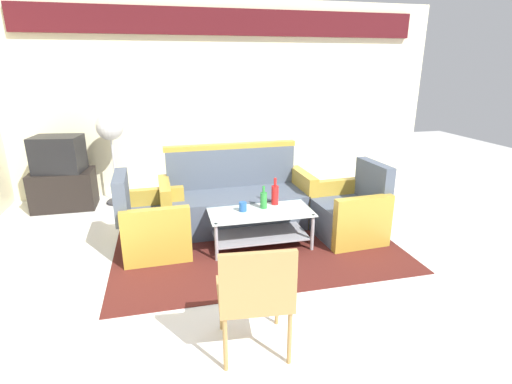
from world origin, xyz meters
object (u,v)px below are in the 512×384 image
at_px(couch, 236,201).
at_px(cup, 243,207).
at_px(bottle_green, 264,200).
at_px(tv_stand, 64,190).
at_px(wicker_chair, 255,291).
at_px(television, 58,154).
at_px(armchair_right, 350,213).
at_px(armchair_left, 152,226).
at_px(coffee_table, 260,222).
at_px(bottle_red, 275,194).
at_px(pedestal_fan, 110,132).

bearing_deg(couch, cup, 84.47).
bearing_deg(bottle_green, tv_stand, 144.30).
bearing_deg(cup, wicker_chair, -98.90).
height_order(couch, television, television).
relative_size(armchair_right, cup, 8.50).
distance_m(armchair_left, coffee_table, 1.14).
xyz_separation_m(armchair_left, bottle_green, (1.18, -0.08, 0.22)).
bearing_deg(armchair_left, cup, 81.35).
xyz_separation_m(bottle_red, television, (-2.54, 1.63, 0.23)).
relative_size(armchair_right, bottle_green, 3.40).
distance_m(couch, coffee_table, 0.63).
bearing_deg(television, bottle_green, 152.65).
xyz_separation_m(coffee_table, television, (-2.33, 1.77, 0.49)).
distance_m(bottle_red, bottle_green, 0.18).
bearing_deg(pedestal_fan, bottle_green, -45.96).
xyz_separation_m(coffee_table, cup, (-0.18, 0.02, 0.19)).
bearing_deg(pedestal_fan, cup, -50.86).
bearing_deg(bottle_green, wicker_chair, -106.36).
xyz_separation_m(bottle_red, bottle_green, (-0.15, -0.09, -0.02)).
height_order(armchair_right, bottle_red, armchair_right).
bearing_deg(cup, bottle_green, 9.30).
bearing_deg(armchair_right, wicker_chair, 133.89).
distance_m(coffee_table, television, 2.96).
height_order(coffee_table, cup, cup).
bearing_deg(couch, wicker_chair, 80.90).
distance_m(tv_stand, television, 0.50).
xyz_separation_m(couch, armchair_left, (-0.99, -0.48, -0.03)).
relative_size(bottle_red, bottle_green, 1.21).
distance_m(cup, wicker_chair, 1.68).
distance_m(armchair_left, bottle_green, 1.21).
bearing_deg(couch, armchair_left, 24.56).
xyz_separation_m(couch, coffee_table, (0.14, -0.62, -0.04)).
bearing_deg(television, cup, 149.12).
height_order(armchair_left, cup, armchair_left).
height_order(bottle_green, television, television).
distance_m(couch, armchair_left, 1.10).
xyz_separation_m(bottle_green, wicker_chair, (-0.50, -1.70, -0.01)).
bearing_deg(pedestal_fan, bottle_red, -42.06).
bearing_deg(wicker_chair, tv_stand, 124.05).
distance_m(couch, pedestal_fan, 2.05).
relative_size(bottle_red, wicker_chair, 0.36).
height_order(couch, bottle_green, couch).
distance_m(pedestal_fan, wicker_chair, 3.70).
bearing_deg(cup, couch, 85.95).
xyz_separation_m(couch, tv_stand, (-2.19, 1.15, -0.06)).
bearing_deg(pedestal_fan, coffee_table, -47.83).
relative_size(armchair_right, pedestal_fan, 0.67).
relative_size(bottle_red, television, 0.46).
xyz_separation_m(cup, pedestal_fan, (-1.47, 1.80, 0.55)).
height_order(bottle_red, bottle_green, bottle_red).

